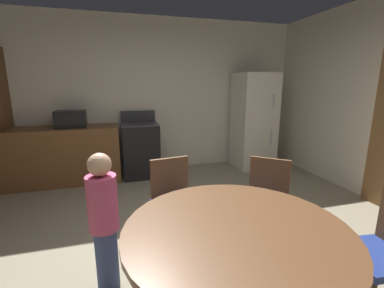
{
  "coord_description": "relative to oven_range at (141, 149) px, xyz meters",
  "views": [
    {
      "loc": [
        -0.54,
        -1.93,
        1.57
      ],
      "look_at": [
        0.22,
        0.78,
        0.92
      ],
      "focal_mm": 24.52,
      "sensor_mm": 36.0,
      "label": 1
    }
  ],
  "objects": [
    {
      "name": "ground_plane",
      "position": [
        0.21,
        -2.51,
        -0.47
      ],
      "size": [
        14.0,
        14.0,
        0.0
      ],
      "primitive_type": "plane",
      "color": "gray"
    },
    {
      "name": "wall_back",
      "position": [
        0.21,
        0.4,
        0.88
      ],
      "size": [
        5.79,
        0.12,
        2.7
      ],
      "primitive_type": "cube",
      "color": "silver",
      "rests_on": "ground"
    },
    {
      "name": "kitchen_counter",
      "position": [
        -1.37,
        -0.0,
        -0.02
      ],
      "size": [
        2.04,
        0.6,
        0.9
      ],
      "primitive_type": "cube",
      "color": "brown",
      "rests_on": "ground"
    },
    {
      "name": "oven_range",
      "position": [
        0.0,
        0.0,
        0.0
      ],
      "size": [
        0.6,
        0.6,
        1.1
      ],
      "color": "black",
      "rests_on": "ground"
    },
    {
      "name": "refrigerator",
      "position": [
        2.11,
        -0.05,
        0.41
      ],
      "size": [
        0.68,
        0.68,
        1.76
      ],
      "color": "silver",
      "rests_on": "ground"
    },
    {
      "name": "microwave",
      "position": [
        -1.06,
        -0.0,
        0.56
      ],
      "size": [
        0.44,
        0.32,
        0.26
      ],
      "primitive_type": "cube",
      "color": "black",
      "rests_on": "kitchen_counter"
    },
    {
      "name": "dining_table",
      "position": [
        0.28,
        -3.21,
        0.14
      ],
      "size": [
        1.32,
        1.32,
        0.76
      ],
      "color": "brown",
      "rests_on": "ground"
    },
    {
      "name": "chair_northeast",
      "position": [
        0.97,
        -2.42,
        0.03
      ],
      "size": [
        0.56,
        0.56,
        0.87
      ],
      "rotation": [
        0.0,
        0.0,
        3.99
      ],
      "color": "brown",
      "rests_on": "ground"
    },
    {
      "name": "chair_north",
      "position": [
        0.13,
        -2.17,
        0.03
      ],
      "size": [
        0.45,
        0.45,
        0.87
      ],
      "rotation": [
        0.0,
        0.0,
        4.86
      ],
      "color": "brown",
      "rests_on": "ground"
    },
    {
      "name": "person_child",
      "position": [
        -0.49,
        -2.55,
        0.11
      ],
      "size": [
        0.31,
        0.31,
        1.09
      ],
      "rotation": [
        0.0,
        0.0,
        5.58
      ],
      "color": "#3D4C84",
      "rests_on": "ground"
    }
  ]
}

